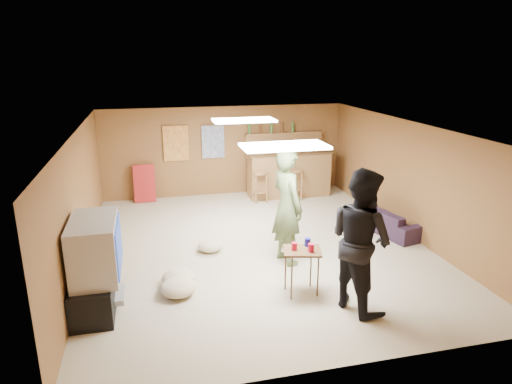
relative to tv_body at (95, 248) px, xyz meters
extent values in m
plane|color=#B7AA8C|center=(2.65, 1.50, -0.90)|extent=(7.00, 7.00, 0.00)
cube|color=silver|center=(2.65, 1.50, 1.30)|extent=(6.00, 7.00, 0.02)
cube|color=brown|center=(2.65, 5.00, 0.20)|extent=(6.00, 0.02, 2.20)
cube|color=brown|center=(2.65, -2.00, 0.20)|extent=(6.00, 0.02, 2.20)
cube|color=brown|center=(-0.35, 1.50, 0.20)|extent=(0.02, 7.00, 2.20)
cube|color=brown|center=(5.65, 1.50, 0.20)|extent=(0.02, 7.00, 2.20)
cube|color=black|center=(-0.07, 0.00, -0.65)|extent=(0.55, 1.30, 0.50)
cube|color=#B2B2B7|center=(0.15, 0.00, -0.75)|extent=(0.35, 0.50, 0.08)
cube|color=#B2B2B7|center=(0.00, 0.00, 0.00)|extent=(0.60, 1.10, 0.80)
cube|color=navy|center=(0.31, 0.00, 0.00)|extent=(0.02, 0.95, 0.65)
cube|color=brown|center=(4.15, 4.45, -0.35)|extent=(2.00, 0.60, 1.10)
cube|color=#442B15|center=(4.15, 4.20, 0.20)|extent=(2.10, 0.12, 0.05)
cube|color=brown|center=(4.15, 4.90, 0.60)|extent=(2.00, 0.18, 0.05)
cube|color=brown|center=(4.15, 4.92, 0.30)|extent=(2.00, 0.14, 0.60)
cube|color=#BF3F26|center=(1.45, 4.96, 0.45)|extent=(0.60, 0.03, 0.85)
cube|color=#334C99|center=(2.35, 4.96, 0.45)|extent=(0.55, 0.03, 0.80)
cube|color=#B22121|center=(0.65, 4.80, -0.45)|extent=(0.50, 0.26, 0.91)
cube|color=white|center=(2.65, 0.00, 1.27)|extent=(1.20, 0.60, 0.04)
cube|color=white|center=(2.65, 2.70, 1.27)|extent=(1.20, 0.60, 0.04)
imported|color=#54653A|center=(2.97, 0.81, 0.08)|extent=(0.64, 0.82, 1.97)
imported|color=black|center=(3.50, -0.81, 0.10)|extent=(1.02, 1.16, 2.00)
imported|color=black|center=(5.35, 1.71, -0.66)|extent=(1.01, 1.75, 0.48)
cube|color=#442B15|center=(2.86, -0.28, -0.55)|extent=(0.62, 0.54, 0.69)
cylinder|color=red|center=(2.75, -0.26, -0.15)|extent=(0.10, 0.10, 0.11)
cylinder|color=red|center=(2.96, -0.37, -0.15)|extent=(0.10, 0.10, 0.12)
cylinder|color=navy|center=(2.98, -0.17, -0.15)|extent=(0.11, 0.11, 0.12)
ellipsoid|color=#C1B088|center=(1.11, 0.39, -0.78)|extent=(0.64, 0.64, 0.23)
ellipsoid|color=#C1B088|center=(1.76, 1.53, -0.80)|extent=(0.58, 0.58, 0.20)
ellipsoid|color=#C1B088|center=(1.08, 0.08, -0.78)|extent=(0.67, 0.67, 0.24)
camera|label=1|loc=(0.79, -6.03, 2.50)|focal=32.00mm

